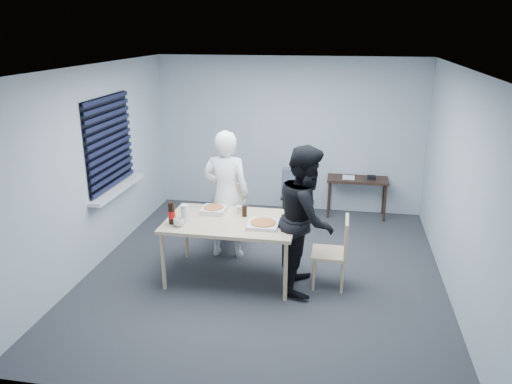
% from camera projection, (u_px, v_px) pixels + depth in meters
% --- Properties ---
extents(room, '(5.00, 5.00, 5.00)m').
position_uv_depth(room, '(112.00, 150.00, 6.82)').
color(room, '#323337').
rests_on(room, ground).
extents(dining_table, '(1.60, 1.01, 0.78)m').
position_uv_depth(dining_table, '(231.00, 225.00, 6.16)').
color(dining_table, beige).
rests_on(dining_table, ground).
extents(chair_far, '(0.42, 0.42, 0.89)m').
position_uv_depth(chair_far, '(232.00, 210.00, 7.24)').
color(chair_far, beige).
rests_on(chair_far, ground).
extents(chair_right, '(0.42, 0.42, 0.89)m').
position_uv_depth(chair_right, '(337.00, 248.00, 6.01)').
color(chair_right, beige).
rests_on(chair_right, ground).
extents(person_white, '(0.65, 0.42, 1.77)m').
position_uv_depth(person_white, '(226.00, 195.00, 6.73)').
color(person_white, white).
rests_on(person_white, ground).
extents(person_black, '(0.47, 0.86, 1.77)m').
position_uv_depth(person_black, '(306.00, 219.00, 5.90)').
color(person_black, black).
rests_on(person_black, ground).
extents(side_table, '(0.99, 0.44, 0.66)m').
position_uv_depth(side_table, '(357.00, 183.00, 8.27)').
color(side_table, '#331E16').
rests_on(side_table, ground).
extents(stool, '(0.33, 0.33, 0.46)m').
position_uv_depth(stool, '(292.00, 202.00, 8.06)').
color(stool, black).
rests_on(stool, ground).
extents(backpack, '(0.32, 0.24, 0.45)m').
position_uv_depth(backpack, '(292.00, 183.00, 7.94)').
color(backpack, '#585C67').
rests_on(backpack, stool).
extents(pizza_box_a, '(0.29, 0.29, 0.07)m').
position_uv_depth(pizza_box_a, '(214.00, 210.00, 6.39)').
color(pizza_box_a, silver).
rests_on(pizza_box_a, dining_table).
extents(pizza_box_b, '(0.36, 0.36, 0.05)m').
position_uv_depth(pizza_box_b, '(263.00, 224.00, 5.96)').
color(pizza_box_b, silver).
rests_on(pizza_box_b, dining_table).
extents(mug_a, '(0.17, 0.17, 0.10)m').
position_uv_depth(mug_a, '(179.00, 222.00, 5.94)').
color(mug_a, white).
rests_on(mug_a, dining_table).
extents(mug_b, '(0.10, 0.10, 0.09)m').
position_uv_depth(mug_b, '(239.00, 209.00, 6.37)').
color(mug_b, white).
rests_on(mug_b, dining_table).
extents(cola_glass, '(0.08, 0.08, 0.14)m').
position_uv_depth(cola_glass, '(244.00, 211.00, 6.25)').
color(cola_glass, black).
rests_on(cola_glass, dining_table).
extents(soda_bottle, '(0.09, 0.09, 0.27)m').
position_uv_depth(soda_bottle, '(172.00, 213.00, 5.99)').
color(soda_bottle, black).
rests_on(soda_bottle, dining_table).
extents(plastic_cups, '(0.11, 0.11, 0.22)m').
position_uv_depth(plastic_cups, '(185.00, 214.00, 6.05)').
color(plastic_cups, silver).
rests_on(plastic_cups, dining_table).
extents(rubber_band, '(0.06, 0.06, 0.00)m').
position_uv_depth(rubber_band, '(246.00, 231.00, 5.83)').
color(rubber_band, red).
rests_on(rubber_band, dining_table).
extents(papers, '(0.28, 0.32, 0.00)m').
position_uv_depth(papers, '(349.00, 177.00, 8.28)').
color(papers, white).
rests_on(papers, side_table).
extents(black_box, '(0.15, 0.11, 0.06)m').
position_uv_depth(black_box, '(371.00, 177.00, 8.20)').
color(black_box, black).
rests_on(black_box, side_table).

